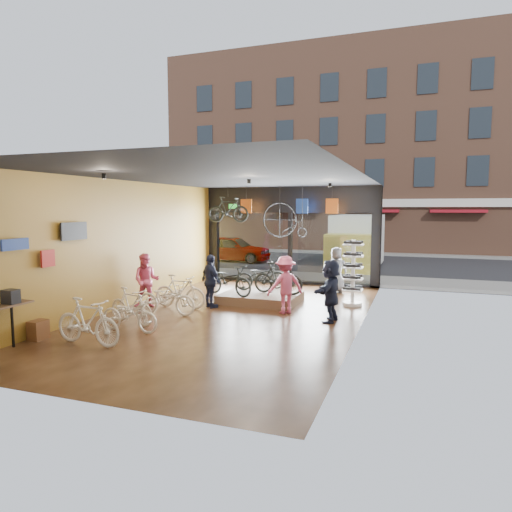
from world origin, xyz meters
The scene contains 34 objects.
ground_plane centered at (0.00, 0.00, -0.02)m, with size 7.00×12.00×0.04m, color black.
ceiling centered at (0.00, 0.00, 3.82)m, with size 7.00×12.00×0.04m, color black.
wall_left centered at (-3.52, 0.00, 1.90)m, with size 0.04×12.00×3.80m, color olive.
wall_right centered at (3.52, 0.00, 1.90)m, with size 0.04×12.00×3.80m, color beige.
wall_back centered at (0.00, -6.02, 1.90)m, with size 7.00×0.04×3.80m, color beige.
storefront centered at (0.00, 6.00, 1.90)m, with size 7.00×0.26×3.80m, color black, non-canonical shape.
exit_sign centered at (-2.40, 5.88, 3.05)m, with size 0.35×0.06×0.18m, color #198C26.
street_road centered at (0.00, 15.00, -0.01)m, with size 30.00×18.00×0.02m, color black.
sidewalk_near centered at (0.00, 7.20, 0.06)m, with size 30.00×2.40×0.12m, color slate.
sidewalk_far centered at (0.00, 19.00, 0.06)m, with size 30.00×2.00×0.12m, color slate.
opposite_building centered at (0.00, 21.50, 7.00)m, with size 26.00×5.00×14.00m, color brown.
street_car centered at (-4.97, 12.00, 0.72)m, with size 1.71×4.24×1.44m, color gray.
box_truck centered at (1.92, 11.00, 1.31)m, with size 2.23×6.68×2.63m, color silver, non-canonical shape.
floor_bike_1 centered at (-1.92, -3.57, 0.52)m, with size 0.49×1.73×1.04m, color beige.
floor_bike_2 centered at (-1.72, -2.32, 0.42)m, with size 0.56×1.60×0.84m, color beige.
floor_bike_3 centered at (-2.09, -1.73, 0.48)m, with size 0.45×1.58×0.95m, color beige.
floor_bike_4 centered at (-1.79, -0.49, 0.46)m, with size 0.61×1.75×0.92m, color beige.
floor_bike_5 centered at (-1.86, 0.40, 0.50)m, with size 0.47×1.67×1.00m, color beige.
display_platform centered at (0.16, 1.92, 0.15)m, with size 2.40×1.80×0.30m, color #4C3322.
display_bike_left centered at (-0.68, 1.32, 0.77)m, with size 0.62×1.78×0.94m, color black.
display_bike_mid centered at (0.71, 2.02, 0.79)m, with size 0.46×1.64×0.98m, color black.
display_bike_right centered at (-0.05, 2.58, 0.75)m, with size 0.60×1.72×0.90m, color black.
customer_1 centered at (-2.86, 0.16, 0.81)m, with size 0.79×0.62×1.63m, color #CC4C72.
customer_2 centered at (-1.01, 0.76, 0.80)m, with size 0.94×0.39×1.61m, color #161C33.
customer_3 centered at (1.29, 0.80, 0.82)m, with size 1.06×0.61×1.64m, color #CC4C72.
customer_4 centered at (2.11, 4.47, 0.81)m, with size 0.79×0.51×1.62m, color #3F3F44.
customer_5 centered at (2.68, 0.28, 0.82)m, with size 1.53×0.49×1.65m, color #161C33.
sunglasses_rack centered at (2.95, 2.49, 1.01)m, with size 0.59×0.49×2.01m, color white, non-canonical shape.
wall_merch centered at (-3.38, -3.50, 1.30)m, with size 0.40×2.40×2.60m, color navy, non-canonical shape.
penny_farthing centered at (0.20, 4.75, 2.50)m, with size 1.62×0.06×1.30m, color black, non-canonical shape.
hung_bike centered at (-1.91, 4.20, 2.93)m, with size 0.45×1.58×0.95m, color black.
jersey_left centered at (-1.56, 5.20, 3.05)m, with size 0.45×0.03×0.55m, color #CC5919.
jersey_mid centered at (0.66, 5.20, 3.05)m, with size 0.45×0.03×0.55m, color #1E3F99.
jersey_right centered at (1.78, 5.20, 3.05)m, with size 0.45×0.03×0.55m, color #CC5919.
Camera 1 is at (4.79, -11.47, 2.98)m, focal length 32.00 mm.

